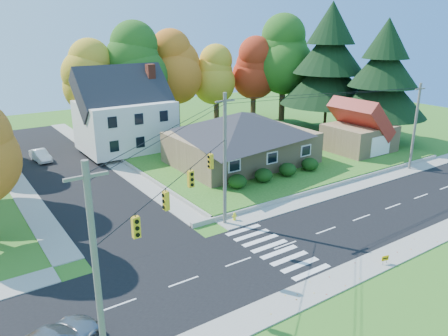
% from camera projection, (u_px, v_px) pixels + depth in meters
% --- Properties ---
extents(ground, '(120.00, 120.00, 0.00)m').
position_uv_depth(ground, '(285.00, 245.00, 30.06)').
color(ground, '#3D7923').
extents(road_main, '(90.00, 8.00, 0.02)m').
position_uv_depth(road_main, '(285.00, 245.00, 30.06)').
color(road_main, black).
rests_on(road_main, ground).
extents(road_cross, '(8.00, 44.00, 0.02)m').
position_uv_depth(road_cross, '(64.00, 168.00, 46.20)').
color(road_cross, black).
rests_on(road_cross, ground).
extents(sidewalk_north, '(90.00, 2.00, 0.08)m').
position_uv_depth(sidewalk_north, '(242.00, 219.00, 33.97)').
color(sidewalk_north, '#9C9A90').
rests_on(sidewalk_north, ground).
extents(sidewalk_south, '(90.00, 2.00, 0.08)m').
position_uv_depth(sidewalk_south, '(341.00, 278.00, 26.12)').
color(sidewalk_south, '#9C9A90').
rests_on(sidewalk_south, ground).
extents(lawn, '(30.00, 30.00, 0.50)m').
position_uv_depth(lawn, '(250.00, 147.00, 53.42)').
color(lawn, '#3D7923').
rests_on(lawn, ground).
extents(ranch_house, '(14.60, 10.60, 5.40)m').
position_uv_depth(ranch_house, '(242.00, 137.00, 45.88)').
color(ranch_house, tan).
rests_on(ranch_house, lawn).
extents(colonial_house, '(10.40, 8.40, 9.60)m').
position_uv_depth(colonial_house, '(125.00, 114.00, 50.64)').
color(colonial_house, silver).
rests_on(colonial_house, lawn).
extents(garage, '(7.30, 6.30, 4.60)m').
position_uv_depth(garage, '(360.00, 131.00, 50.34)').
color(garage, tan).
rests_on(garage, lawn).
extents(hedge_row, '(10.70, 1.70, 1.27)m').
position_uv_depth(hedge_row, '(276.00, 172.00, 41.41)').
color(hedge_row, '#163A10').
rests_on(hedge_row, lawn).
extents(traffic_infrastructure, '(38.10, 10.66, 10.00)m').
position_uv_depth(traffic_infrastructure, '(273.00, 170.00, 29.43)').
color(traffic_infrastructure, '#666059').
rests_on(traffic_infrastructure, ground).
extents(tree_lot_0, '(6.72, 6.72, 12.51)m').
position_uv_depth(tree_lot_0, '(88.00, 78.00, 53.10)').
color(tree_lot_0, '#3F2A19').
rests_on(tree_lot_0, lawn).
extents(tree_lot_1, '(7.84, 7.84, 14.60)m').
position_uv_depth(tree_lot_1, '(137.00, 65.00, 55.11)').
color(tree_lot_1, '#3F2A19').
rests_on(tree_lot_1, lawn).
extents(tree_lot_2, '(7.28, 7.28, 13.56)m').
position_uv_depth(tree_lot_2, '(175.00, 67.00, 59.30)').
color(tree_lot_2, '#3F2A19').
rests_on(tree_lot_2, lawn).
extents(tree_lot_3, '(6.16, 6.16, 11.47)m').
position_uv_depth(tree_lot_3, '(216.00, 75.00, 62.13)').
color(tree_lot_3, '#3F2A19').
rests_on(tree_lot_3, lawn).
extents(tree_lot_4, '(6.72, 6.72, 12.51)m').
position_uv_depth(tree_lot_4, '(254.00, 69.00, 64.35)').
color(tree_lot_4, '#3F2A19').
rests_on(tree_lot_4, lawn).
extents(tree_lot_5, '(8.40, 8.40, 15.64)m').
position_uv_depth(tree_lot_5, '(284.00, 55.00, 64.30)').
color(tree_lot_5, '#3F2A19').
rests_on(tree_lot_5, lawn).
extents(conifer_east_a, '(12.80, 12.80, 16.96)m').
position_uv_depth(conifer_east_a, '(329.00, 64.00, 58.83)').
color(conifer_east_a, '#3F2A19').
rests_on(conifer_east_a, lawn).
extents(conifer_east_b, '(11.20, 11.20, 14.84)m').
position_uv_depth(conifer_east_b, '(383.00, 78.00, 53.43)').
color(conifer_east_b, '#3F2A19').
rests_on(conifer_east_b, lawn).
extents(white_car, '(1.75, 3.99, 1.27)m').
position_uv_depth(white_car, '(41.00, 155.00, 48.39)').
color(white_car, silver).
rests_on(white_car, road_cross).
extents(fire_hydrant, '(0.40, 0.31, 0.70)m').
position_uv_depth(fire_hydrant, '(234.00, 217.00, 33.72)').
color(fire_hydrant, yellow).
rests_on(fire_hydrant, ground).
extents(yard_sign, '(0.51, 0.16, 0.64)m').
position_uv_depth(yard_sign, '(385.00, 258.00, 27.47)').
color(yard_sign, black).
rests_on(yard_sign, ground).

